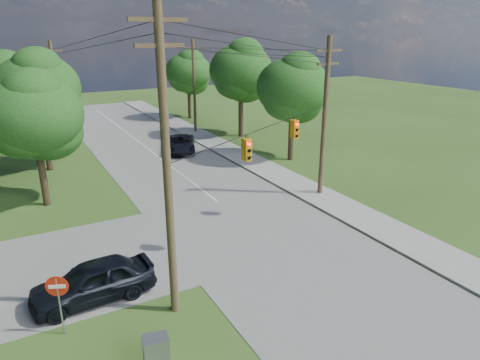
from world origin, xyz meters
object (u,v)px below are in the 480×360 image
pole_ne (325,116)px  pole_north_w (57,95)px  car_cross_dark (93,281)px  car_main_north (181,144)px  pole_north_e (194,86)px  control_cabinet (157,356)px  do_not_enter_sign (58,293)px  pole_sw (167,164)px

pole_ne → pole_north_w: size_ratio=1.05×
car_cross_dark → car_main_north: car_cross_dark is taller
pole_north_e → car_cross_dark: size_ratio=1.98×
car_main_north → control_cabinet: car_main_north is taller
car_main_north → do_not_enter_sign: bearing=-99.4°
car_cross_dark → do_not_enter_sign: 2.42m
pole_north_w → car_main_north: bearing=-36.7°
pole_north_w → car_cross_dark: size_ratio=1.98×
pole_north_w → do_not_enter_sign: (-3.77, -29.00, -3.33)m
pole_north_e → control_cabinet: size_ratio=6.78×
pole_sw → pole_north_e: size_ratio=1.20×
pole_north_w → control_cabinet: pole_north_w is taller
pole_ne → control_cabinet: bearing=-145.1°
pole_sw → car_main_north: bearing=68.1°
pole_north_w → do_not_enter_sign: pole_north_w is taller
control_cabinet → pole_sw: bearing=68.9°
car_cross_dark → pole_sw: bearing=46.9°
pole_sw → car_main_north: (9.05, 22.55, -5.44)m
pole_north_e → do_not_enter_sign: bearing=-121.4°
car_cross_dark → do_not_enter_sign: bearing=-43.3°
pole_north_e → do_not_enter_sign: size_ratio=4.02×
pole_sw → car_cross_dark: 6.41m
pole_sw → car_cross_dark: bearing=139.8°
car_main_north → control_cabinet: 27.74m
do_not_enter_sign → pole_north_w: bearing=105.4°
pole_ne → car_cross_dark: bearing=-161.9°
pole_north_w → car_main_north: 12.56m
pole_sw → pole_north_w: 29.62m
pole_sw → control_cabinet: bearing=-119.9°
pole_ne → pole_north_w: pole_ne is taller
pole_sw → do_not_enter_sign: 6.11m
pole_sw → control_cabinet: size_ratio=8.13×
pole_north_w → pole_sw: bearing=-89.2°
car_main_north → do_not_enter_sign: (-13.22, -21.96, 1.02)m
pole_sw → pole_north_w: size_ratio=1.20×
pole_north_e → pole_sw: bearing=-114.5°
car_cross_dark → do_not_enter_sign: size_ratio=2.03×
control_cabinet → car_main_north: bearing=75.9°
pole_north_w → car_cross_dark: 27.72m
pole_ne → car_cross_dark: (-16.22, -5.30, -4.57)m
pole_ne → car_main_north: bearing=106.6°
pole_sw → car_cross_dark: pole_sw is taller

